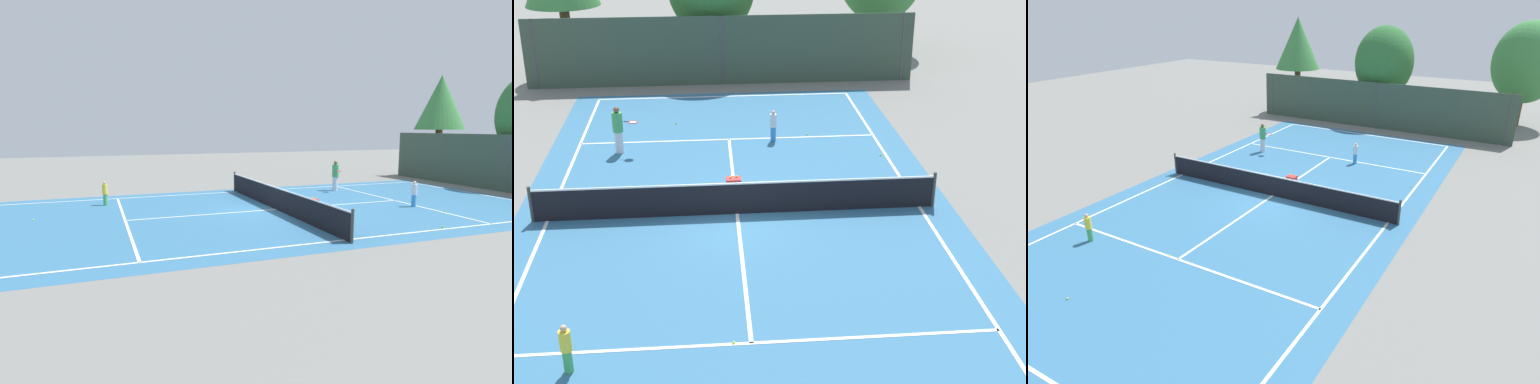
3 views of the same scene
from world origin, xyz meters
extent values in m
plane|color=slate|center=(0.00, 0.00, 0.00)|extent=(80.00, 80.00, 0.00)
cube|color=teal|center=(0.00, 0.00, 0.00)|extent=(13.00, 25.00, 0.00)
cube|color=white|center=(-5.50, 0.00, 0.01)|extent=(0.10, 24.00, 0.01)
cube|color=white|center=(5.50, 0.00, 0.01)|extent=(0.10, 24.00, 0.01)
cube|color=white|center=(0.00, 12.00, 0.01)|extent=(11.00, 0.10, 0.01)
cube|color=white|center=(0.00, -6.40, 0.01)|extent=(11.00, 0.10, 0.01)
cube|color=white|center=(0.00, 6.40, 0.01)|extent=(11.00, 0.10, 0.01)
cube|color=white|center=(0.00, 0.00, 0.01)|extent=(0.10, 12.80, 0.01)
cylinder|color=#333833|center=(-5.90, 0.00, 0.55)|extent=(0.10, 0.10, 1.10)
cylinder|color=#333833|center=(5.90, 0.00, 0.55)|extent=(0.10, 0.10, 1.10)
cube|color=black|center=(0.00, 0.00, 0.47)|extent=(11.80, 0.03, 0.95)
cube|color=white|center=(0.00, 0.00, 0.97)|extent=(11.80, 0.04, 0.05)
cube|color=#384C3D|center=(0.00, 14.00, 1.60)|extent=(18.00, 0.06, 3.20)
cylinder|color=#3F4447|center=(-8.50, 14.00, 1.60)|extent=(0.12, 0.12, 3.20)
cylinder|color=#3F4447|center=(0.00, 14.00, 1.60)|extent=(0.12, 0.12, 3.20)
cylinder|color=brown|center=(-7.33, 16.04, 1.71)|extent=(0.48, 0.48, 3.43)
cone|color=#3D8442|center=(-7.33, 16.04, 5.36)|extent=(3.48, 3.48, 3.87)
cylinder|color=#388CD8|center=(1.64, 6.12, 0.28)|extent=(0.20, 0.20, 0.55)
cylinder|color=silver|center=(1.64, 6.12, 0.79)|extent=(0.25, 0.25, 0.48)
sphere|color=beige|center=(1.64, 6.12, 1.11)|extent=(0.15, 0.15, 0.15)
cylinder|color=silver|center=(-3.95, 5.40, 0.40)|extent=(0.29, 0.29, 0.80)
cylinder|color=#3FA559|center=(-3.95, 5.40, 1.15)|extent=(0.37, 0.37, 0.70)
sphere|color=brown|center=(-3.95, 5.40, 1.60)|extent=(0.22, 0.22, 0.22)
cylinder|color=black|center=(-3.63, 5.31, 1.18)|extent=(0.20, 0.08, 0.03)
torus|color=red|center=(-3.39, 5.24, 1.18)|extent=(0.41, 0.41, 0.03)
cylinder|color=silver|center=(-3.39, 5.24, 1.18)|extent=(0.34, 0.34, 0.00)
cylinder|color=#3FA559|center=(-3.75, -7.01, 0.26)|extent=(0.19, 0.19, 0.52)
cylinder|color=yellow|center=(-3.75, -7.01, 0.75)|extent=(0.24, 0.24, 0.46)
sphere|color=tan|center=(-3.75, -7.01, 1.05)|extent=(0.14, 0.14, 0.14)
cube|color=red|center=(-0.02, 1.85, 0.18)|extent=(0.47, 0.37, 0.36)
sphere|color=#CCE533|center=(-0.12, 1.85, 0.39)|extent=(0.07, 0.07, 0.07)
sphere|color=#CCE533|center=(0.07, 1.90, 0.39)|extent=(0.07, 0.07, 0.07)
sphere|color=#CCE533|center=(2.99, 6.65, 0.03)|extent=(0.07, 0.07, 0.07)
sphere|color=#CCE533|center=(-2.03, 8.38, 0.03)|extent=(0.07, 0.07, 0.07)
sphere|color=#CCE533|center=(-1.34, -9.77, 0.03)|extent=(0.07, 0.07, 0.07)
sphere|color=#CCE533|center=(3.95, 0.52, 0.03)|extent=(0.07, 0.07, 0.07)
sphere|color=#CCE533|center=(-0.38, -6.38, 0.03)|extent=(0.07, 0.07, 0.07)
sphere|color=#CCE533|center=(5.30, 4.25, 0.03)|extent=(0.07, 0.07, 0.07)
camera|label=1|loc=(16.82, -7.38, 3.60)|focal=29.69mm
camera|label=2|loc=(-0.75, -19.24, 9.38)|focal=50.80mm
camera|label=3|loc=(9.80, -16.05, 8.24)|focal=31.04mm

